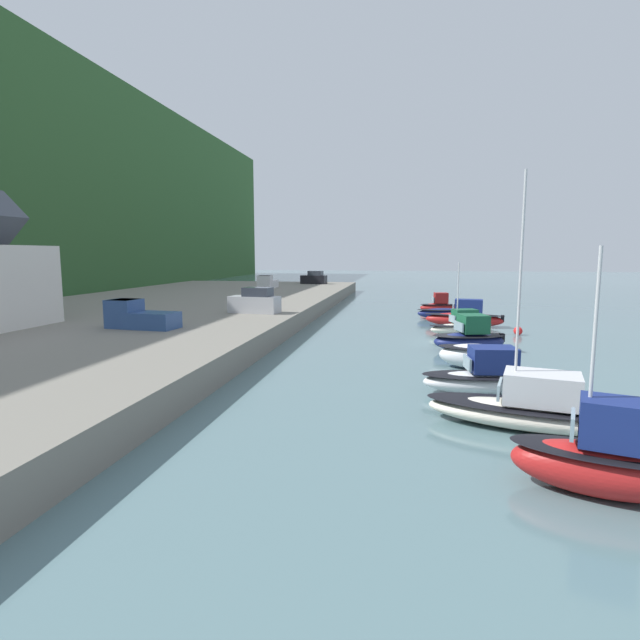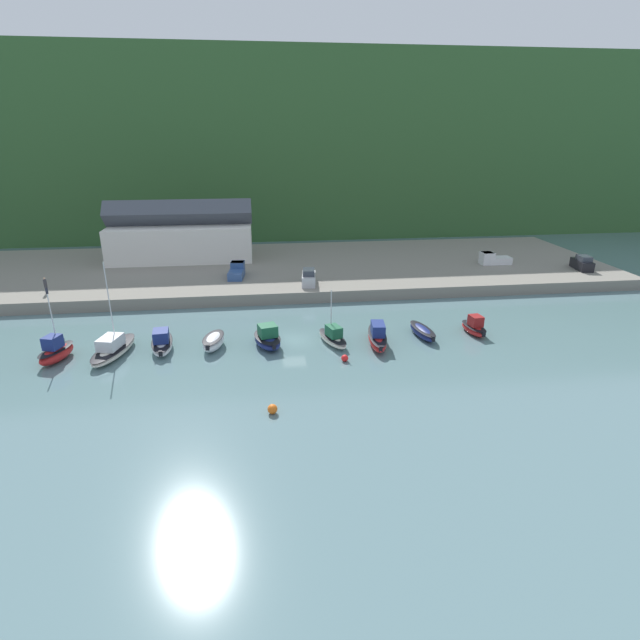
% 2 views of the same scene
% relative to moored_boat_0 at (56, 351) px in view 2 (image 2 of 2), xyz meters
% --- Properties ---
extents(ground_plane, '(320.00, 320.00, 0.00)m').
position_rel_moored_boat_0_xyz_m(ground_plane, '(23.26, 2.15, -0.99)').
color(ground_plane, slate).
extents(hillside_backdrop, '(240.00, 71.45, 36.05)m').
position_rel_moored_boat_0_xyz_m(hillside_backdrop, '(23.26, 89.73, 17.03)').
color(hillside_backdrop, '#335B2D').
rests_on(hillside_backdrop, ground_plane).
extents(quay_promenade, '(101.42, 30.61, 1.53)m').
position_rel_moored_boat_0_xyz_m(quay_promenade, '(23.26, 29.41, -0.23)').
color(quay_promenade, gray).
rests_on(quay_promenade, ground_plane).
extents(harbor_clubhouse, '(22.66, 8.91, 9.54)m').
position_rel_moored_boat_0_xyz_m(harbor_clubhouse, '(7.76, 34.57, 3.98)').
color(harbor_clubhouse, silver).
rests_on(harbor_clubhouse, quay_promenade).
extents(moored_boat_0, '(3.11, 4.93, 6.68)m').
position_rel_moored_boat_0_xyz_m(moored_boat_0, '(0.00, 0.00, 0.00)').
color(moored_boat_0, red).
rests_on(moored_boat_0, ground_plane).
extents(moored_boat_1, '(4.17, 7.99, 9.44)m').
position_rel_moored_boat_0_xyz_m(moored_boat_1, '(5.15, 0.56, -0.22)').
color(moored_boat_1, white).
rests_on(moored_boat_1, ground_plane).
extents(moored_boat_2, '(2.70, 6.07, 2.21)m').
position_rel_moored_boat_0_xyz_m(moored_boat_2, '(9.73, 1.47, -0.21)').
color(moored_boat_2, silver).
rests_on(moored_boat_2, ground_plane).
extents(moored_boat_3, '(2.77, 4.73, 1.43)m').
position_rel_moored_boat_0_xyz_m(moored_boat_3, '(14.92, 1.16, -0.24)').
color(moored_boat_3, white).
rests_on(moored_boat_3, ground_plane).
extents(moored_boat_4, '(3.64, 5.36, 2.44)m').
position_rel_moored_boat_0_xyz_m(moored_boat_4, '(20.44, 0.98, -0.11)').
color(moored_boat_4, navy).
rests_on(moored_boat_4, ground_plane).
extents(moored_boat_5, '(3.32, 5.55, 5.81)m').
position_rel_moored_boat_0_xyz_m(moored_boat_5, '(27.25, 0.78, -0.26)').
color(moored_boat_5, white).
rests_on(moored_boat_5, ground_plane).
extents(moored_boat_6, '(2.68, 7.07, 2.47)m').
position_rel_moored_boat_0_xyz_m(moored_boat_6, '(31.84, 0.03, -0.10)').
color(moored_boat_6, red).
rests_on(moored_boat_6, ground_plane).
extents(moored_boat_7, '(2.29, 5.52, 1.08)m').
position_rel_moored_boat_0_xyz_m(moored_boat_7, '(37.22, 1.48, -0.41)').
color(moored_boat_7, navy).
rests_on(moored_boat_7, ground_plane).
extents(moored_boat_8, '(2.20, 4.40, 2.17)m').
position_rel_moored_boat_0_xyz_m(moored_boat_8, '(43.11, 1.58, -0.22)').
color(moored_boat_8, red).
rests_on(moored_boat_8, ground_plane).
extents(parked_car_0, '(2.29, 4.39, 2.16)m').
position_rel_moored_boat_0_xyz_m(parked_car_0, '(26.52, 17.83, 1.45)').
color(parked_car_0, '#B7B7BC').
rests_on(parked_car_0, quay_promenade).
extents(parked_car_1, '(2.39, 4.42, 2.16)m').
position_rel_moored_boat_0_xyz_m(parked_car_1, '(68.07, 20.47, 1.45)').
color(parked_car_1, black).
rests_on(parked_car_1, quay_promenade).
extents(pickup_truck_0, '(2.41, 4.90, 1.90)m').
position_rel_moored_boat_0_xyz_m(pickup_truck_0, '(16.76, 23.04, 1.35)').
color(pickup_truck_0, '#2D4C84').
rests_on(pickup_truck_0, quay_promenade).
extents(pickup_truck_1, '(4.73, 2.01, 1.90)m').
position_rel_moored_boat_0_xyz_m(pickup_truck_1, '(56.20, 25.24, 1.35)').
color(pickup_truck_1, silver).
rests_on(pickup_truck_1, quay_promenade).
extents(person_on_quay, '(0.40, 0.40, 2.14)m').
position_rel_moored_boat_0_xyz_m(person_on_quay, '(-7.17, 17.83, 1.63)').
color(person_on_quay, '#232838').
rests_on(person_on_quay, quay_promenade).
extents(mooring_buoy_0, '(0.80, 0.80, 0.80)m').
position_rel_moored_boat_0_xyz_m(mooring_buoy_0, '(20.44, -12.39, -0.60)').
color(mooring_buoy_0, orange).
rests_on(mooring_buoy_0, ground_plane).
extents(mooring_buoy_1, '(0.69, 0.69, 0.69)m').
position_rel_moored_boat_0_xyz_m(mooring_buoy_1, '(27.76, -3.64, -0.65)').
color(mooring_buoy_1, red).
rests_on(mooring_buoy_1, ground_plane).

